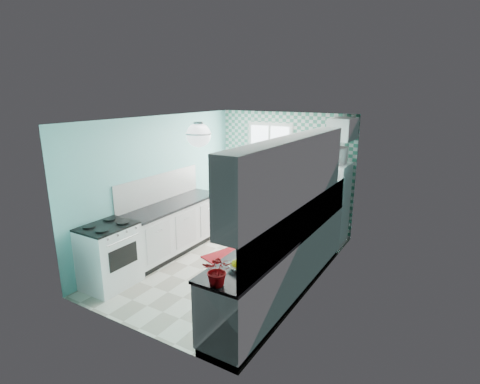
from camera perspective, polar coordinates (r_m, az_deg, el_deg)
The scene contains 26 objects.
floor at distance 6.66m, azimuth -1.50°, elevation -10.95°, with size 3.00×4.40×0.02m, color silver.
ceiling at distance 5.99m, azimuth -1.67°, elevation 11.22°, with size 3.00×4.40×0.02m, color white.
wall_back at distance 8.10m, azimuth 6.86°, elevation 3.17°, with size 3.00×0.02×2.50m, color #71C6C3.
wall_front at distance 4.60m, azimuth -16.65°, elevation -6.82°, with size 3.00×0.02×2.50m, color #71C6C3.
wall_left at distance 7.11m, azimuth -11.90°, elevation 1.25°, with size 0.02×4.40×2.50m, color #71C6C3.
wall_right at distance 5.58m, azimuth 11.63°, elevation -2.61°, with size 0.02×4.40×2.50m, color #71C6C3.
accent_wall at distance 8.09m, azimuth 6.80°, elevation 3.14°, with size 3.00×0.01×2.50m, color teal.
window at distance 8.15m, azimuth 4.53°, elevation 5.44°, with size 1.04×0.05×1.44m.
backsplash_right at distance 5.24m, azimuth 9.89°, elevation -4.31°, with size 0.02×3.60×0.51m, color white.
backsplash_left at distance 7.06m, azimuth -12.15°, elevation 0.66°, with size 0.02×2.15×0.51m, color white.
upper_cabinets_right at distance 4.93m, azimuth 7.75°, elevation 3.05°, with size 0.33×3.20×0.90m, color silver.
upper_cabinet_fridge at distance 7.16m, azimuth 15.47°, elevation 9.25°, with size 0.40×0.74×0.40m, color silver.
ceiling_light at distance 5.36m, azimuth -6.33°, elevation 8.66°, with size 0.34×0.34×0.35m.
base_cabinets_right at distance 5.63m, azimuth 6.76°, elevation -10.99°, with size 0.60×3.60×0.90m, color white.
countertop_right at distance 5.45m, azimuth 6.77°, elevation -6.52°, with size 0.63×3.60×0.04m, color black.
base_cabinets_left at distance 7.09m, azimuth -10.11°, elevation -5.47°, with size 0.60×2.15×0.90m, color white.
countertop_left at distance 6.93m, azimuth -10.19°, elevation -1.86°, with size 0.63×2.15×0.04m, color black.
fridge at distance 7.46m, azimuth 13.23°, elevation -1.75°, with size 0.70×0.69×1.60m.
stove at distance 6.12m, azimuth -19.33°, elevation -8.99°, with size 0.64×0.80×0.97m.
sink at distance 6.37m, azimuth 10.93°, elevation -3.32°, with size 0.50×0.42×0.53m.
rug at distance 6.94m, azimuth -0.24°, elevation -9.67°, with size 0.80×1.14×0.02m, color #600F0C.
dish_towel at distance 6.17m, azimuth 6.15°, elevation -8.24°, with size 0.01×0.21×0.32m, color #67B4B5.
fruit_bowl at distance 4.38m, azimuth -0.14°, elevation -11.34°, with size 0.24×0.24×0.06m, color white.
potted_plant at distance 3.99m, azimuth -3.36°, elevation -11.81°, with size 0.31×0.27×0.35m, color #AB271F.
soap_bottle at distance 6.41m, azimuth 11.65°, elevation -2.22°, with size 0.09×0.09×0.20m, color #9EB5BE.
microwave at distance 7.25m, azimuth 13.69°, elevation 5.50°, with size 0.57×0.38×0.31m, color silver.
Camera 1 is at (3.22, -5.03, 2.93)m, focal length 28.00 mm.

